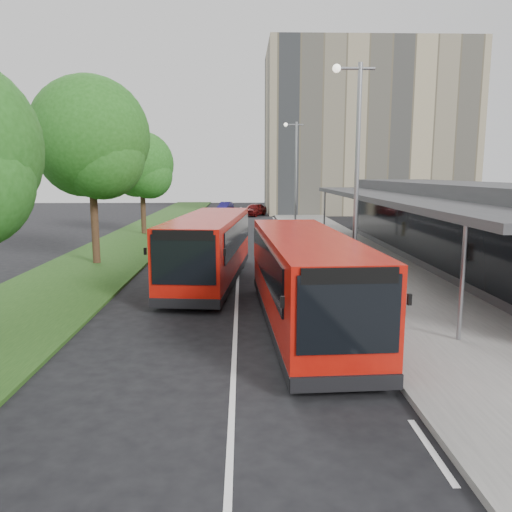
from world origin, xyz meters
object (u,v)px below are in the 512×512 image
at_px(tree_mid, 91,144).
at_px(lamp_post_far, 295,169).
at_px(bus_second, 209,249).
at_px(lamp_post_near, 355,166).
at_px(bus_main, 306,281).
at_px(litter_bin, 344,252).
at_px(car_near, 254,209).
at_px(tree_far, 142,169).
at_px(bollard, 319,229).
at_px(car_far, 225,207).

distance_m(tree_mid, lamp_post_far, 17.11).
bearing_deg(bus_second, lamp_post_near, -22.38).
bearing_deg(bus_main, lamp_post_near, 55.58).
relative_size(lamp_post_far, bus_main, 0.82).
distance_m(tree_mid, bus_main, 14.50).
bearing_deg(lamp_post_near, tree_mid, 147.64).
height_order(tree_mid, bus_second, tree_mid).
xyz_separation_m(litter_bin, car_near, (-3.85, 27.86, 0.10)).
bearing_deg(tree_mid, bus_main, -49.02).
distance_m(lamp_post_near, litter_bin, 8.25).
xyz_separation_m(tree_far, lamp_post_far, (11.13, 0.95, -0.06)).
bearing_deg(car_near, bus_second, -70.63).
distance_m(tree_mid, bollard, 16.63).
bearing_deg(litter_bin, car_far, 101.81).
relative_size(lamp_post_near, bus_main, 0.82).
relative_size(tree_mid, car_far, 2.70).
xyz_separation_m(bollard, car_far, (-7.30, 24.26, -0.08)).
height_order(litter_bin, bollard, bollard).
height_order(tree_mid, car_far, tree_mid).
height_order(lamp_post_near, bus_main, lamp_post_near).
bearing_deg(tree_far, lamp_post_far, 4.87).
xyz_separation_m(tree_mid, lamp_post_far, (11.13, 12.95, -1.12)).
distance_m(lamp_post_far, litter_bin, 13.67).
bearing_deg(litter_bin, bollard, 88.74).
relative_size(tree_mid, car_near, 2.32).
distance_m(lamp_post_near, bollard, 17.22).
bearing_deg(tree_mid, bus_second, -35.76).
xyz_separation_m(lamp_post_near, litter_bin, (1.19, 7.03, -4.15)).
distance_m(bollard, car_far, 25.34).
distance_m(tree_mid, car_near, 29.55).
height_order(tree_far, bus_second, tree_far).
height_order(tree_mid, bus_main, tree_mid).
height_order(tree_mid, car_near, tree_mid).
xyz_separation_m(bus_main, litter_bin, (3.26, 10.40, -0.84)).
distance_m(bus_main, litter_bin, 10.93).
bearing_deg(tree_far, lamp_post_near, -59.71).
height_order(lamp_post_far, car_far, lamp_post_far).
xyz_separation_m(bus_main, bus_second, (-3.19, 6.20, 0.01)).
relative_size(litter_bin, car_far, 0.25).
distance_m(tree_far, lamp_post_near, 22.06).
height_order(tree_mid, lamp_post_near, tree_mid).
bearing_deg(lamp_post_far, litter_bin, -84.76).
bearing_deg(bollard, bus_second, -115.74).
relative_size(lamp_post_far, car_near, 2.06).
height_order(car_near, car_far, car_near).
bearing_deg(litter_bin, bus_main, -107.43).
bearing_deg(bus_second, bus_main, -56.88).
bearing_deg(car_far, tree_far, -90.21).
xyz_separation_m(lamp_post_near, car_far, (-5.90, 40.93, -4.17)).
height_order(bollard, car_far, bollard).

